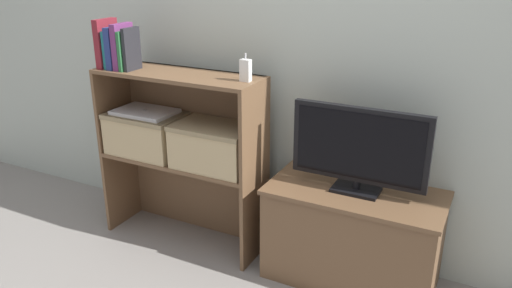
{
  "coord_description": "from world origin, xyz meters",
  "views": [
    {
      "loc": [
        1.05,
        -1.9,
        1.54
      ],
      "look_at": [
        0.0,
        0.15,
        0.66
      ],
      "focal_mm": 35.0,
      "sensor_mm": 36.0,
      "label": 1
    }
  ],
  "objects_px": {
    "tv": "(359,148)",
    "book_navy": "(117,48)",
    "book_teal": "(112,49)",
    "book_forest": "(128,50)",
    "book_maroon": "(107,43)",
    "book_charcoal": "(132,49)",
    "storage_basket_left": "(147,131)",
    "baby_monitor": "(246,70)",
    "tv_stand": "(352,236)",
    "laptop": "(145,112)",
    "storage_basket_right": "(214,144)",
    "book_plum": "(123,47)"
  },
  "relations": [
    {
      "from": "laptop",
      "to": "baby_monitor",
      "type": "bearing_deg",
      "value": 1.39
    },
    {
      "from": "storage_basket_left",
      "to": "storage_basket_right",
      "type": "bearing_deg",
      "value": 0.0
    },
    {
      "from": "book_maroon",
      "to": "book_navy",
      "type": "bearing_deg",
      "value": -0.0
    },
    {
      "from": "book_plum",
      "to": "baby_monitor",
      "type": "height_order",
      "value": "book_plum"
    },
    {
      "from": "book_navy",
      "to": "storage_basket_right",
      "type": "xyz_separation_m",
      "value": [
        0.56,
        0.04,
        -0.46
      ]
    },
    {
      "from": "book_navy",
      "to": "storage_basket_left",
      "type": "height_order",
      "value": "book_navy"
    },
    {
      "from": "book_teal",
      "to": "book_plum",
      "type": "bearing_deg",
      "value": 0.0
    },
    {
      "from": "tv_stand",
      "to": "book_navy",
      "type": "relative_size",
      "value": 3.8
    },
    {
      "from": "storage_basket_left",
      "to": "laptop",
      "type": "distance_m",
      "value": 0.11
    },
    {
      "from": "book_charcoal",
      "to": "book_forest",
      "type": "bearing_deg",
      "value": 180.0
    },
    {
      "from": "tv_stand",
      "to": "baby_monitor",
      "type": "distance_m",
      "value": 0.96
    },
    {
      "from": "book_navy",
      "to": "book_maroon",
      "type": "bearing_deg",
      "value": 180.0
    },
    {
      "from": "book_maroon",
      "to": "laptop",
      "type": "bearing_deg",
      "value": 11.06
    },
    {
      "from": "tv_stand",
      "to": "book_forest",
      "type": "relative_size",
      "value": 4.08
    },
    {
      "from": "book_navy",
      "to": "tv",
      "type": "bearing_deg",
      "value": 4.33
    },
    {
      "from": "storage_basket_right",
      "to": "laptop",
      "type": "height_order",
      "value": "laptop"
    },
    {
      "from": "book_navy",
      "to": "book_forest",
      "type": "distance_m",
      "value": 0.07
    },
    {
      "from": "tv",
      "to": "book_navy",
      "type": "xyz_separation_m",
      "value": [
        -1.3,
        -0.1,
        0.37
      ]
    },
    {
      "from": "book_plum",
      "to": "book_forest",
      "type": "xyz_separation_m",
      "value": [
        0.03,
        0.0,
        -0.02
      ]
    },
    {
      "from": "baby_monitor",
      "to": "laptop",
      "type": "relative_size",
      "value": 0.41
    },
    {
      "from": "book_plum",
      "to": "storage_basket_left",
      "type": "distance_m",
      "value": 0.48
    },
    {
      "from": "storage_basket_right",
      "to": "book_charcoal",
      "type": "bearing_deg",
      "value": -175.39
    },
    {
      "from": "book_maroon",
      "to": "book_navy",
      "type": "xyz_separation_m",
      "value": [
        0.07,
        -0.0,
        -0.02
      ]
    },
    {
      "from": "baby_monitor",
      "to": "tv",
      "type": "bearing_deg",
      "value": 4.73
    },
    {
      "from": "book_maroon",
      "to": "storage_basket_right",
      "type": "bearing_deg",
      "value": 3.39
    },
    {
      "from": "book_maroon",
      "to": "book_teal",
      "type": "bearing_deg",
      "value": -0.0
    },
    {
      "from": "book_maroon",
      "to": "tv",
      "type": "bearing_deg",
      "value": 4.12
    },
    {
      "from": "tv",
      "to": "book_charcoal",
      "type": "bearing_deg",
      "value": -175.31
    },
    {
      "from": "tv",
      "to": "book_teal",
      "type": "xyz_separation_m",
      "value": [
        -1.34,
        -0.1,
        0.36
      ]
    },
    {
      "from": "book_charcoal",
      "to": "storage_basket_left",
      "type": "distance_m",
      "value": 0.46
    },
    {
      "from": "laptop",
      "to": "book_teal",
      "type": "bearing_deg",
      "value": -166.62
    },
    {
      "from": "book_charcoal",
      "to": "tv",
      "type": "bearing_deg",
      "value": 4.69
    },
    {
      "from": "book_navy",
      "to": "book_teal",
      "type": "bearing_deg",
      "value": 180.0
    },
    {
      "from": "book_teal",
      "to": "book_charcoal",
      "type": "distance_m",
      "value": 0.13
    },
    {
      "from": "book_teal",
      "to": "book_forest",
      "type": "distance_m",
      "value": 0.11
    },
    {
      "from": "tv_stand",
      "to": "laptop",
      "type": "distance_m",
      "value": 1.28
    },
    {
      "from": "tv_stand",
      "to": "book_plum",
      "type": "bearing_deg",
      "value": -175.45
    },
    {
      "from": "tv_stand",
      "to": "laptop",
      "type": "relative_size",
      "value": 2.55
    },
    {
      "from": "book_navy",
      "to": "baby_monitor",
      "type": "height_order",
      "value": "book_navy"
    },
    {
      "from": "book_teal",
      "to": "storage_basket_right",
      "type": "xyz_separation_m",
      "value": [
        0.6,
        0.04,
        -0.45
      ]
    },
    {
      "from": "book_maroon",
      "to": "book_charcoal",
      "type": "bearing_deg",
      "value": -0.0
    },
    {
      "from": "tv",
      "to": "book_forest",
      "type": "xyz_separation_m",
      "value": [
        -1.23,
        -0.1,
        0.36
      ]
    },
    {
      "from": "book_charcoal",
      "to": "book_navy",
      "type": "bearing_deg",
      "value": 180.0
    },
    {
      "from": "book_forest",
      "to": "tv",
      "type": "bearing_deg",
      "value": 4.59
    },
    {
      "from": "book_forest",
      "to": "baby_monitor",
      "type": "height_order",
      "value": "book_forest"
    },
    {
      "from": "storage_basket_right",
      "to": "laptop",
      "type": "xyz_separation_m",
      "value": [
        -0.44,
        -0.0,
        0.11
      ]
    },
    {
      "from": "storage_basket_left",
      "to": "book_charcoal",
      "type": "bearing_deg",
      "value": -121.45
    },
    {
      "from": "book_teal",
      "to": "storage_basket_left",
      "type": "relative_size",
      "value": 0.48
    },
    {
      "from": "book_maroon",
      "to": "storage_basket_left",
      "type": "xyz_separation_m",
      "value": [
        0.19,
        0.04,
        -0.48
      ]
    },
    {
      "from": "book_teal",
      "to": "book_forest",
      "type": "bearing_deg",
      "value": 0.0
    }
  ]
}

